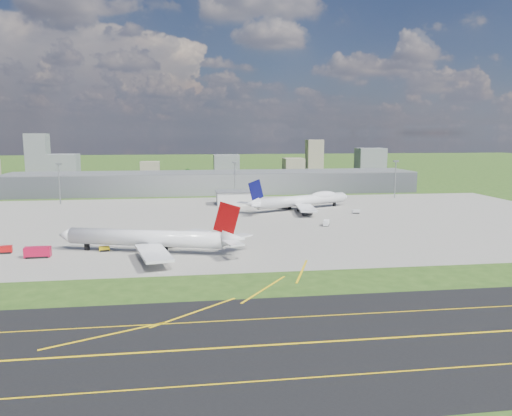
{
  "coord_description": "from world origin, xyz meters",
  "views": [
    {
      "loc": [
        -21.62,
        -208.16,
        44.28
      ],
      "look_at": [
        10.99,
        23.9,
        9.0
      ],
      "focal_mm": 35.0,
      "sensor_mm": 36.0,
      "label": 1
    }
  ],
  "objects": [
    {
      "name": "ops_building",
      "position": [
        10.0,
        100.0,
        4.0
      ],
      "size": [
        26.0,
        16.0,
        8.0
      ],
      "primitive_type": "cube",
      "color": "silver",
      "rests_on": "ground"
    },
    {
      "name": "bldg_e",
      "position": [
        180.0,
        320.0,
        14.0
      ],
      "size": [
        30.0,
        22.0,
        28.0
      ],
      "primitive_type": "cube",
      "color": "slate",
      "rests_on": "ground"
    },
    {
      "name": "van_white_near",
      "position": [
        44.72,
        20.81,
        1.4
      ],
      "size": [
        4.28,
        6.03,
        2.78
      ],
      "rotation": [
        0.0,
        0.0,
        1.2
      ],
      "color": "white",
      "rests_on": "ground"
    },
    {
      "name": "apron",
      "position": [
        10.0,
        40.0,
        0.04
      ],
      "size": [
        360.0,
        190.0,
        0.08
      ],
      "primitive_type": "cube",
      "color": "gray",
      "rests_on": "ground"
    },
    {
      "name": "bldg_tall_w",
      "position": [
        -180.0,
        360.0,
        22.0
      ],
      "size": [
        22.0,
        20.0,
        44.0
      ],
      "primitive_type": "cube",
      "color": "slate",
      "rests_on": "ground"
    },
    {
      "name": "mast_east",
      "position": [
        120.0,
        115.0,
        17.71
      ],
      "size": [
        3.5,
        2.0,
        25.9
      ],
      "color": "gray",
      "rests_on": "ground"
    },
    {
      "name": "mast_west",
      "position": [
        -100.0,
        115.0,
        17.71
      ],
      "size": [
        3.5,
        2.0,
        25.9
      ],
      "color": "gray",
      "rests_on": "ground"
    },
    {
      "name": "tree_c",
      "position": [
        -20.0,
        280.0,
        5.84
      ],
      "size": [
        8.1,
        8.1,
        9.9
      ],
      "color": "#382314",
      "rests_on": "ground"
    },
    {
      "name": "tree_far_e",
      "position": [
        160.0,
        285.0,
        4.53
      ],
      "size": [
        6.3,
        6.3,
        7.7
      ],
      "color": "#382314",
      "rests_on": "ground"
    },
    {
      "name": "taxiway",
      "position": [
        0.0,
        -110.0,
        0.03
      ],
      "size": [
        1400.0,
        60.0,
        0.06
      ],
      "primitive_type": "cube",
      "color": "black",
      "rests_on": "ground"
    },
    {
      "name": "airliner_blue_quad",
      "position": [
        45.13,
        72.9,
        5.35
      ],
      "size": [
        69.68,
        52.89,
        19.27
      ],
      "rotation": [
        0.0,
        0.0,
        0.42
      ],
      "color": "silver",
      "rests_on": "ground"
    },
    {
      "name": "bldg_ce",
      "position": [
        100.0,
        350.0,
        8.0
      ],
      "size": [
        22.0,
        24.0,
        16.0
      ],
      "primitive_type": "cube",
      "color": "gray",
      "rests_on": "ground"
    },
    {
      "name": "ground",
      "position": [
        0.0,
        150.0,
        0.0
      ],
      "size": [
        1400.0,
        1400.0,
        0.0
      ],
      "primitive_type": "plane",
      "color": "#2A4A17",
      "rests_on": "ground"
    },
    {
      "name": "airliner_red_twin",
      "position": [
        -34.54,
        -23.13,
        5.31
      ],
      "size": [
        71.1,
        54.21,
        19.95
      ],
      "rotation": [
        0.0,
        0.0,
        2.84
      ],
      "color": "silver",
      "rests_on": "ground"
    },
    {
      "name": "terminal",
      "position": [
        0.0,
        165.0,
        7.5
      ],
      "size": [
        300.0,
        42.0,
        15.0
      ],
      "primitive_type": "cube",
      "color": "slate",
      "rests_on": "ground"
    },
    {
      "name": "bldg_cw",
      "position": [
        -60.0,
        340.0,
        7.0
      ],
      "size": [
        20.0,
        18.0,
        14.0
      ],
      "primitive_type": "cube",
      "color": "gray",
      "rests_on": "ground"
    },
    {
      "name": "crash_tender",
      "position": [
        -88.93,
        -16.77,
        1.44
      ],
      "size": [
        5.73,
        3.22,
        2.88
      ],
      "rotation": [
        0.0,
        0.0,
        0.17
      ],
      "color": "#AF0C0E",
      "rests_on": "ground"
    },
    {
      "name": "mast_center",
      "position": [
        10.0,
        115.0,
        17.71
      ],
      "size": [
        3.5,
        2.0,
        25.9
      ],
      "color": "gray",
      "rests_on": "ground"
    },
    {
      "name": "fire_truck",
      "position": [
        -74.88,
        -24.92,
        1.95
      ],
      "size": [
        9.01,
        3.74,
        3.91
      ],
      "rotation": [
        0.0,
        0.0,
        0.03
      ],
      "color": "#AE0C2F",
      "rests_on": "ground"
    },
    {
      "name": "bldg_w",
      "position": [
        -140.0,
        300.0,
        12.0
      ],
      "size": [
        28.0,
        22.0,
        24.0
      ],
      "primitive_type": "cube",
      "color": "slate",
      "rests_on": "ground"
    },
    {
      "name": "van_white_far",
      "position": [
        71.28,
        54.22,
        1.13
      ],
      "size": [
        4.42,
        2.54,
        2.21
      ],
      "rotation": [
        0.0,
        0.0,
        -0.14
      ],
      "color": "silver",
      "rests_on": "ground"
    },
    {
      "name": "tree_w",
      "position": [
        -110.0,
        265.0,
        4.86
      ],
      "size": [
        6.75,
        6.75,
        8.25
      ],
      "color": "#382314",
      "rests_on": "ground"
    },
    {
      "name": "tug_yellow",
      "position": [
        -52.84,
        -18.17,
        0.96
      ],
      "size": [
        4.19,
        3.01,
        1.86
      ],
      "rotation": [
        0.0,
        0.0,
        0.25
      ],
      "color": "#C5A60B",
      "rests_on": "ground"
    },
    {
      "name": "tree_e",
      "position": [
        70.0,
        275.0,
        5.51
      ],
      "size": [
        7.65,
        7.65,
        9.35
      ],
      "color": "#382314",
      "rests_on": "ground"
    },
    {
      "name": "bldg_c",
      "position": [
        20.0,
        310.0,
        11.0
      ],
      "size": [
        26.0,
        20.0,
        22.0
      ],
      "primitive_type": "cube",
      "color": "slate",
      "rests_on": "ground"
    },
    {
      "name": "bldg_tall_e",
      "position": [
        140.0,
        410.0,
        18.0
      ],
      "size": [
        20.0,
        18.0,
        36.0
      ],
      "primitive_type": "cube",
      "color": "gray",
      "rests_on": "ground"
    }
  ]
}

